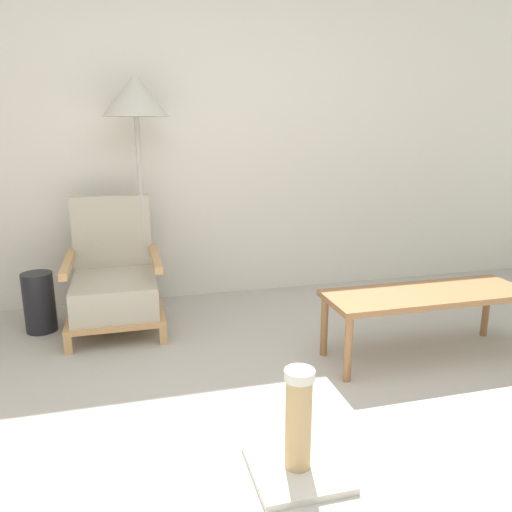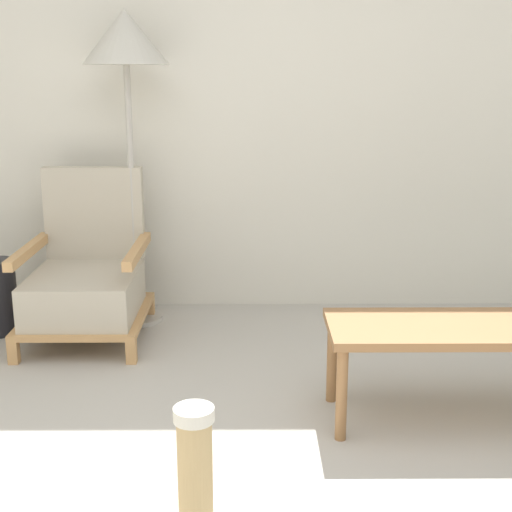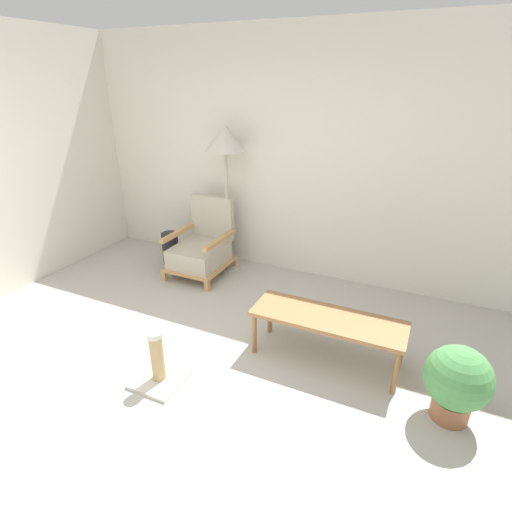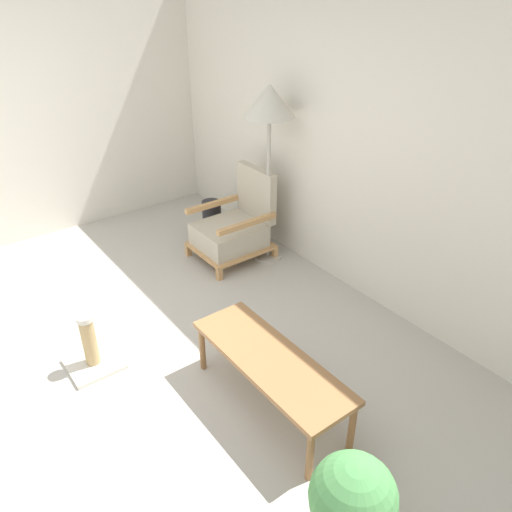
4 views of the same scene
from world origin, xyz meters
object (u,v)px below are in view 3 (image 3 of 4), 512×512
object	(u,v)px
armchair	(202,248)
scratching_post	(158,366)
floor_lamp	(225,145)
coffee_table	(328,322)
vase	(171,248)
potted_plant	(457,381)

from	to	relation	value
armchair	scratching_post	world-z (taller)	armchair
floor_lamp	coffee_table	bearing A→B (deg)	-37.60
floor_lamp	coffee_table	xyz separation A→B (m)	(1.58, -1.22, -1.12)
coffee_table	vase	xyz separation A→B (m)	(-2.30, 1.01, -0.16)
vase	potted_plant	size ratio (longest dim) A/B	0.73
floor_lamp	vase	bearing A→B (deg)	-164.34
armchair	floor_lamp	bearing A→B (deg)	48.34
armchair	potted_plant	bearing A→B (deg)	-23.81
coffee_table	scratching_post	distance (m)	1.37
floor_lamp	vase	distance (m)	1.49
armchair	coffee_table	world-z (taller)	armchair
floor_lamp	coffee_table	size ratio (longest dim) A/B	1.39
coffee_table	vase	size ratio (longest dim) A/B	3.00
armchair	floor_lamp	size ratio (longest dim) A/B	0.52
floor_lamp	vase	size ratio (longest dim) A/B	4.17
coffee_table	scratching_post	xyz separation A→B (m)	(-1.09, -0.81, -0.23)
potted_plant	scratching_post	bearing A→B (deg)	-164.78
coffee_table	potted_plant	world-z (taller)	potted_plant
floor_lamp	coffee_table	world-z (taller)	floor_lamp
potted_plant	vase	bearing A→B (deg)	158.82
potted_plant	coffee_table	bearing A→B (deg)	165.51
coffee_table	potted_plant	xyz separation A→B (m)	(0.96, -0.25, -0.05)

